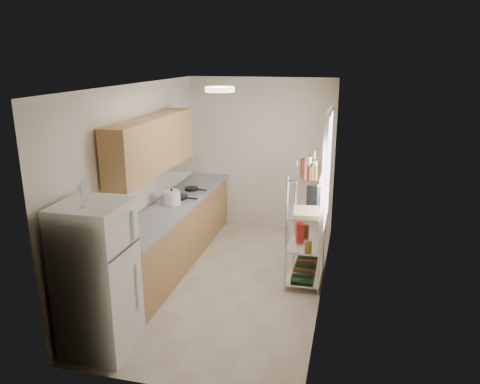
# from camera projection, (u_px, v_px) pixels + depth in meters

# --- Properties ---
(room) EXTENTS (2.52, 4.42, 2.62)m
(room) POSITION_uv_depth(u_px,v_px,m) (228.00, 189.00, 6.00)
(room) COLOR #B9AB96
(room) RESTS_ON ground
(counter_run) EXTENTS (0.63, 3.51, 0.90)m
(counter_run) POSITION_uv_depth(u_px,v_px,m) (176.00, 232.00, 6.86)
(counter_run) COLOR tan
(counter_run) RESTS_ON ground
(upper_cabinets) EXTENTS (0.33, 2.20, 0.72)m
(upper_cabinets) POSITION_uv_depth(u_px,v_px,m) (153.00, 144.00, 6.19)
(upper_cabinets) COLOR tan
(upper_cabinets) RESTS_ON room
(range_hood) EXTENTS (0.50, 0.60, 0.12)m
(range_hood) POSITION_uv_depth(u_px,v_px,m) (179.00, 162.00, 7.04)
(range_hood) COLOR #B7BABC
(range_hood) RESTS_ON room
(window) EXTENTS (0.06, 1.00, 1.46)m
(window) POSITION_uv_depth(u_px,v_px,m) (327.00, 169.00, 5.98)
(window) COLOR white
(window) RESTS_ON room
(bakers_rack) EXTENTS (0.45, 0.90, 1.73)m
(bakers_rack) POSITION_uv_depth(u_px,v_px,m) (308.00, 202.00, 6.10)
(bakers_rack) COLOR silver
(bakers_rack) RESTS_ON ground
(ceiling_dome) EXTENTS (0.34, 0.34, 0.05)m
(ceiling_dome) POSITION_uv_depth(u_px,v_px,m) (220.00, 89.00, 5.36)
(ceiling_dome) COLOR white
(ceiling_dome) RESTS_ON room
(refrigerator) EXTENTS (0.66, 0.66, 1.59)m
(refrigerator) POSITION_uv_depth(u_px,v_px,m) (97.00, 279.00, 4.68)
(refrigerator) COLOR silver
(refrigerator) RESTS_ON ground
(wine_glass_a) EXTENTS (0.08, 0.08, 0.21)m
(wine_glass_a) POSITION_uv_depth(u_px,v_px,m) (81.00, 196.00, 4.33)
(wine_glass_a) COLOR silver
(wine_glass_a) RESTS_ON refrigerator
(wine_glass_b) EXTENTS (0.07, 0.07, 0.20)m
(wine_glass_b) POSITION_uv_depth(u_px,v_px,m) (85.00, 191.00, 4.51)
(wine_glass_b) COLOR silver
(wine_glass_b) RESTS_ON refrigerator
(rice_cooker) EXTENTS (0.24, 0.24, 0.20)m
(rice_cooker) POSITION_uv_depth(u_px,v_px,m) (172.00, 198.00, 6.65)
(rice_cooker) COLOR silver
(rice_cooker) RESTS_ON counter_run
(frying_pan_large) EXTENTS (0.28, 0.28, 0.04)m
(frying_pan_large) POSITION_uv_depth(u_px,v_px,m) (179.00, 197.00, 6.93)
(frying_pan_large) COLOR black
(frying_pan_large) RESTS_ON counter_run
(frying_pan_small) EXTENTS (0.24, 0.24, 0.04)m
(frying_pan_small) POSITION_uv_depth(u_px,v_px,m) (191.00, 189.00, 7.36)
(frying_pan_small) COLOR black
(frying_pan_small) RESTS_ON counter_run
(cutting_board) EXTENTS (0.37, 0.46, 0.03)m
(cutting_board) POSITION_uv_depth(u_px,v_px,m) (307.00, 211.00, 5.98)
(cutting_board) COLOR tan
(cutting_board) RESTS_ON bakers_rack
(espresso_machine) EXTENTS (0.21, 0.26, 0.27)m
(espresso_machine) POSITION_uv_depth(u_px,v_px,m) (315.00, 192.00, 6.39)
(espresso_machine) COLOR black
(espresso_machine) RESTS_ON bakers_rack
(storage_bag) EXTENTS (0.13, 0.16, 0.15)m
(storage_bag) POSITION_uv_depth(u_px,v_px,m) (300.00, 228.00, 6.48)
(storage_bag) COLOR red
(storage_bag) RESTS_ON bakers_rack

